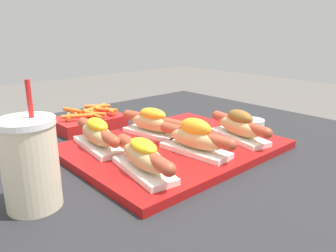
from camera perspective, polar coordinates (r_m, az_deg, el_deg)
name	(u,v)px	position (r m, az deg, el deg)	size (l,w,h in m)	color
serving_tray	(173,147)	(0.80, 0.96, -3.67)	(0.48, 0.38, 0.02)	#B71414
hot_dog_0	(143,157)	(0.63, -4.31, -5.34)	(0.09, 0.21, 0.07)	white
hot_dog_1	(195,138)	(0.73, 4.80, -2.05)	(0.08, 0.21, 0.08)	white
hot_dog_2	(239,126)	(0.84, 12.33, 0.00)	(0.09, 0.20, 0.08)	white
hot_dog_3	(97,134)	(0.77, -12.18, -1.41)	(0.08, 0.21, 0.07)	white
hot_dog_4	(153,123)	(0.85, -2.65, 0.60)	(0.09, 0.20, 0.07)	white
sauce_bowl	(252,122)	(1.03, 14.46, 0.62)	(0.07, 0.07, 0.02)	white
drink_cup	(30,164)	(0.58, -22.85, -6.06)	(0.09, 0.09, 0.21)	beige
fries_basket	(89,121)	(1.00, -13.63, 0.82)	(0.20, 0.15, 0.06)	red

